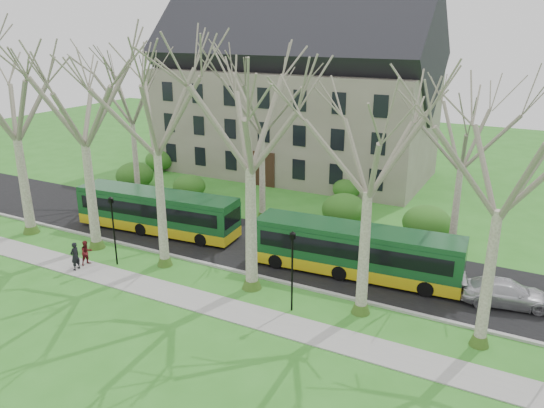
{
  "coord_description": "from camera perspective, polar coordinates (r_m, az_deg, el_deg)",
  "views": [
    {
      "loc": [
        16.41,
        -22.96,
        14.05
      ],
      "look_at": [
        2.74,
        3.0,
        4.12
      ],
      "focal_mm": 35.0,
      "sensor_mm": 36.0,
      "label": 1
    }
  ],
  "objects": [
    {
      "name": "tree_row_far",
      "position": [
        39.16,
        0.18,
        6.84
      ],
      "size": [
        33.0,
        7.0,
        12.0
      ],
      "color": "gray",
      "rests_on": "ground"
    },
    {
      "name": "curb",
      "position": [
        32.61,
        -5.53,
        -6.78
      ],
      "size": [
        80.0,
        0.25,
        0.14
      ],
      "primitive_type": "cube",
      "color": "#A5A39E",
      "rests_on": "ground"
    },
    {
      "name": "lamp_row",
      "position": [
        29.72,
        -8.32,
        -4.22
      ],
      "size": [
        36.22,
        0.22,
        4.3
      ],
      "color": "black",
      "rests_on": "ground"
    },
    {
      "name": "hedges",
      "position": [
        44.51,
        -1.84,
        1.64
      ],
      "size": [
        30.6,
        8.6,
        2.0
      ],
      "color": "#215016",
      "rests_on": "ground"
    },
    {
      "name": "sedan",
      "position": [
        30.7,
        23.9,
        -8.73
      ],
      "size": [
        4.98,
        2.85,
        1.36
      ],
      "primitive_type": "imported",
      "rotation": [
        0.0,
        0.0,
        1.79
      ],
      "color": "#BAB9BF",
      "rests_on": "road"
    },
    {
      "name": "road",
      "position": [
        35.72,
        -2.02,
        -4.42
      ],
      "size": [
        80.0,
        8.0,
        0.06
      ],
      "primitive_type": "cube",
      "color": "black",
      "rests_on": "ground"
    },
    {
      "name": "bus_follow",
      "position": [
        31.41,
        9.01,
        -4.95
      ],
      "size": [
        12.23,
        3.38,
        3.02
      ],
      "primitive_type": null,
      "rotation": [
        0.0,
        0.0,
        0.07
      ],
      "color": "#134520",
      "rests_on": "road"
    },
    {
      "name": "pedestrian_b",
      "position": [
        34.47,
        -19.32,
        -4.96
      ],
      "size": [
        0.74,
        0.87,
        1.55
      ],
      "primitive_type": "imported",
      "rotation": [
        0.0,
        0.0,
        1.34
      ],
      "color": "#581417",
      "rests_on": "sidewalk"
    },
    {
      "name": "bus_lead",
      "position": [
        38.32,
        -12.27,
        -0.75
      ],
      "size": [
        12.21,
        3.46,
        3.01
      ],
      "primitive_type": null,
      "rotation": [
        0.0,
        0.0,
        0.08
      ],
      "color": "#134520",
      "rests_on": "road"
    },
    {
      "name": "sidewalk",
      "position": [
        29.74,
        -9.79,
        -9.72
      ],
      "size": [
        70.0,
        2.0,
        0.06
      ],
      "primitive_type": "cube",
      "color": "gray",
      "rests_on": "ground"
    },
    {
      "name": "tree_row_verge",
      "position": [
        29.33,
        -7.23,
        4.65
      ],
      "size": [
        49.0,
        7.0,
        14.0
      ],
      "color": "gray",
      "rests_on": "ground"
    },
    {
      "name": "building",
      "position": [
        52.38,
        2.3,
        12.13
      ],
      "size": [
        26.5,
        12.2,
        16.0
      ],
      "color": "slate",
      "rests_on": "ground"
    },
    {
      "name": "pedestrian_a",
      "position": [
        33.96,
        -20.43,
        -5.27
      ],
      "size": [
        0.44,
        0.65,
        1.75
      ],
      "primitive_type": "imported",
      "rotation": [
        0.0,
        0.0,
        -1.54
      ],
      "color": "black",
      "rests_on": "sidewalk"
    },
    {
      "name": "ground",
      "position": [
        31.53,
        -7.03,
        -7.91
      ],
      "size": [
        120.0,
        120.0,
        0.0
      ],
      "primitive_type": "plane",
      "color": "#307922",
      "rests_on": "ground"
    }
  ]
}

